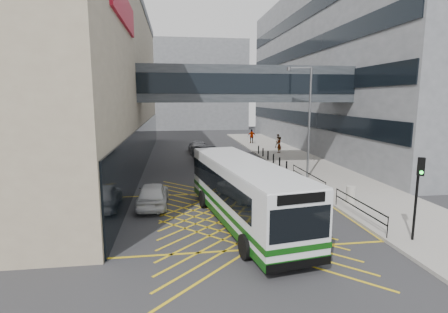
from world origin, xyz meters
name	(u,v)px	position (x,y,z in m)	size (l,w,h in m)	color
ground	(234,215)	(0.00, 0.00, 0.00)	(120.00, 120.00, 0.00)	#333335
building_whsmith	(5,79)	(-17.98, 16.00, 8.00)	(24.17, 42.00, 16.00)	tan
building_right	(388,69)	(23.98, 24.00, 10.00)	(24.09, 44.00, 20.00)	slate
building_far	(179,86)	(-2.00, 60.00, 9.00)	(28.00, 16.00, 18.00)	slate
skybridge	(245,85)	(3.00, 12.00, 7.50)	(20.00, 4.10, 3.00)	#34393E
pavement	(297,161)	(9.00, 15.00, 0.08)	(6.00, 54.00, 0.16)	#9E9990
box_junction	(234,215)	(0.00, 0.00, 0.00)	(12.00, 9.00, 0.01)	gold
bus	(243,191)	(0.20, -1.34, 1.71)	(4.38, 11.66, 3.19)	silver
car_white	(153,194)	(-4.50, 2.23, 0.74)	(1.92, 4.68, 1.49)	silver
car_dark	(206,154)	(-0.07, 16.63, 0.81)	(2.01, 5.15, 1.61)	black
car_silver	(197,146)	(-0.49, 22.73, 0.76)	(2.06, 4.88, 1.52)	gray
traffic_light	(418,187)	(7.12, -4.94, 2.58)	(0.30, 0.44, 3.72)	black
street_lamp	(307,116)	(6.94, 7.57, 5.00)	(1.93, 0.54, 8.50)	slate
litter_bin	(351,194)	(7.21, 0.79, 0.66)	(0.57, 0.57, 0.99)	#ADA89E
kerb_railings	(327,187)	(6.15, 1.78, 0.88)	(0.05, 12.54, 1.00)	black
bollards	(271,157)	(6.25, 15.00, 0.61)	(0.14, 10.14, 0.90)	black
pedestrian_a	(279,145)	(8.70, 20.21, 1.07)	(0.73, 0.52, 1.83)	gray
pedestrian_b	(278,141)	(9.77, 24.01, 1.03)	(0.85, 0.49, 1.73)	gray
pedestrian_c	(252,136)	(7.53, 29.25, 1.12)	(1.13, 0.54, 1.92)	gray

